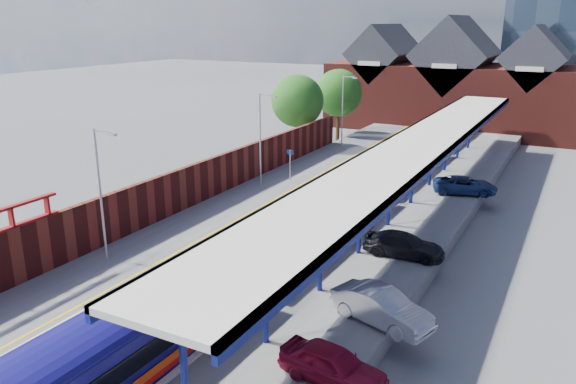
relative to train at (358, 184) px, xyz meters
name	(u,v)px	position (x,y,z in m)	size (l,w,h in m)	color
ground	(375,183)	(-1.49, 8.09, -2.12)	(240.00, 240.00, 0.00)	#5B5B5E
ballast_bed	(327,217)	(-1.49, -1.91, -2.09)	(6.00, 76.00, 0.06)	#473D33
rails	(327,216)	(-1.49, -1.91, -2.00)	(4.51, 76.00, 0.14)	slate
left_platform	(259,199)	(-6.99, -1.91, -1.62)	(5.00, 76.00, 1.00)	#565659
right_platform	(412,225)	(4.51, -1.91, -1.62)	(6.00, 76.00, 1.00)	#565659
coping_left	(287,197)	(-4.64, -1.91, -1.10)	(0.30, 76.00, 0.05)	silver
coping_right	(371,211)	(1.66, -1.91, -1.10)	(0.30, 76.00, 0.05)	silver
yellow_line	(280,196)	(-5.24, -1.91, -1.12)	(0.14, 76.00, 0.01)	yellow
train	(358,184)	(0.00, 0.00, 0.00)	(3.13, 65.95, 3.45)	#0F0B53
canopy	(417,146)	(3.99, 0.04, 3.13)	(4.50, 52.00, 4.48)	navy
lamp_post_b	(102,187)	(-7.86, -15.91, 2.87)	(1.48, 0.18, 7.00)	#A5A8AA
lamp_post_c	(262,134)	(-7.86, 0.09, 2.87)	(1.48, 0.18, 7.00)	#A5A8AA
lamp_post_d	(344,106)	(-7.86, 16.09, 2.87)	(1.48, 0.18, 7.00)	#A5A8AA
platform_sign	(290,160)	(-6.49, 2.09, 0.57)	(0.55, 0.08, 2.50)	#A5A8AA
brick_wall	(173,192)	(-9.59, -8.37, 0.33)	(0.35, 50.00, 3.86)	maroon
station_building	(454,85)	(-1.49, 36.09, 3.33)	(30.00, 12.12, 13.78)	maroon
tree_near	(298,103)	(-11.84, 14.00, 3.23)	(5.20, 5.20, 8.10)	#382314
tree_far	(339,94)	(-10.84, 22.00, 3.23)	(5.20, 5.20, 8.10)	#382314
parked_car_red	(333,365)	(6.83, -20.02, -0.45)	(1.58, 3.93, 1.34)	maroon
parked_car_silver	(381,307)	(7.01, -15.40, -0.39)	(1.54, 4.43, 1.46)	silver
parked_car_dark	(404,245)	(5.77, -8.12, -0.49)	(1.76, 4.32, 1.25)	black
parked_car_blue	(465,185)	(6.34, 5.06, -0.49)	(2.10, 4.56, 1.27)	navy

